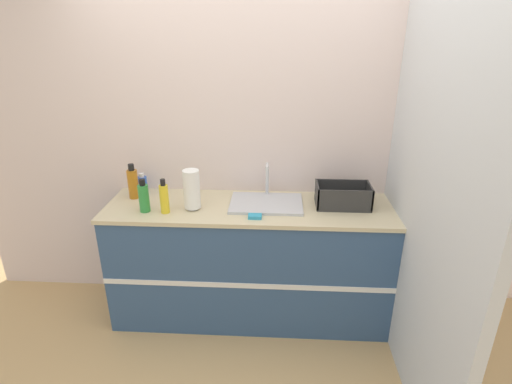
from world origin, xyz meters
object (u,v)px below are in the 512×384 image
object	(u,v)px
dish_rack	(343,198)
paper_towel_roll	(192,190)
bottle_blue	(143,184)
bottle_amber	(133,183)
bottle_yellow	(164,198)
sink	(266,202)
bottle_green	(144,197)

from	to	relation	value
dish_rack	paper_towel_roll	bearing A→B (deg)	-174.17
bottle_blue	bottle_amber	size ratio (longest dim) A/B	0.61
dish_rack	bottle_yellow	xyz separation A→B (m)	(-1.23, -0.18, 0.05)
sink	bottle_blue	world-z (taller)	sink
bottle_amber	paper_towel_roll	bearing A→B (deg)	-19.74
bottle_green	bottle_amber	distance (m)	0.28
bottle_yellow	bottle_amber	bearing A→B (deg)	140.94
paper_towel_roll	dish_rack	size ratio (longest dim) A/B	0.75
sink	bottle_blue	distance (m)	0.97
bottle_yellow	bottle_blue	bearing A→B (deg)	128.12
bottle_amber	bottle_yellow	size ratio (longest dim) A/B	1.08
sink	bottle_blue	size ratio (longest dim) A/B	3.22
paper_towel_roll	bottle_green	xyz separation A→B (m)	(-0.32, -0.06, -0.04)
paper_towel_roll	bottle_amber	bearing A→B (deg)	160.26
bottle_amber	bottle_yellow	distance (m)	0.39
sink	bottle_green	world-z (taller)	sink
bottle_amber	bottle_yellow	bearing A→B (deg)	-39.06
bottle_blue	bottle_yellow	bearing A→B (deg)	-51.88
bottle_yellow	sink	bearing A→B (deg)	14.25
paper_towel_roll	dish_rack	distance (m)	1.07
paper_towel_roll	bottle_amber	distance (m)	0.51
dish_rack	bottle_blue	world-z (taller)	dish_rack
sink	dish_rack	size ratio (longest dim) A/B	1.36
dish_rack	bottle_green	distance (m)	1.39
bottle_amber	bottle_green	bearing A→B (deg)	-56.21
paper_towel_roll	sink	bearing A→B (deg)	11.30
sink	dish_rack	world-z (taller)	sink
bottle_green	dish_rack	bearing A→B (deg)	6.98
dish_rack	bottle_blue	xyz separation A→B (m)	(-1.50, 0.15, 0.01)
bottle_amber	dish_rack	bearing A→B (deg)	-2.36
sink	bottle_green	xyz separation A→B (m)	(-0.84, -0.16, 0.09)
dish_rack	bottle_amber	world-z (taller)	bottle_amber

